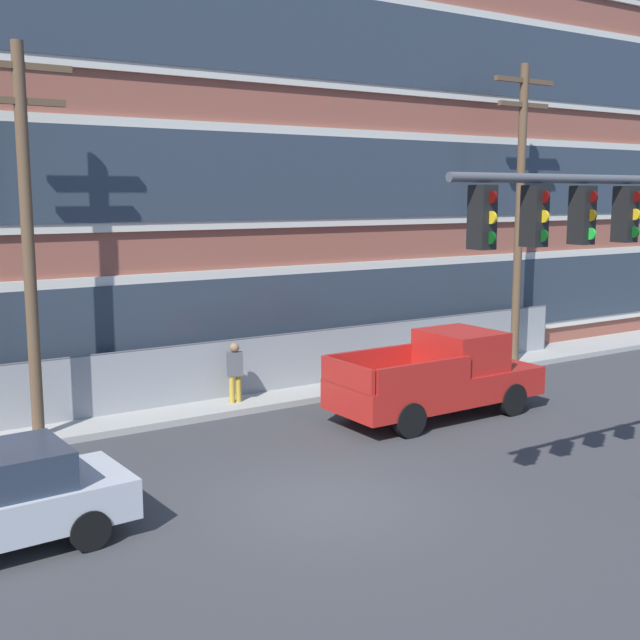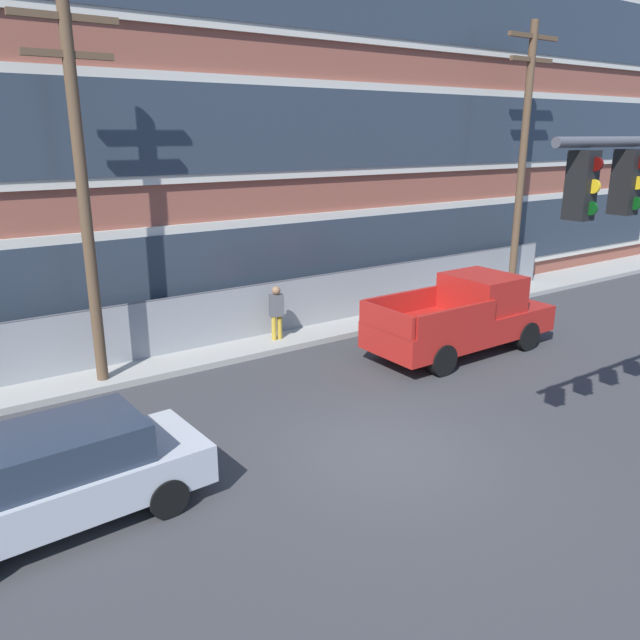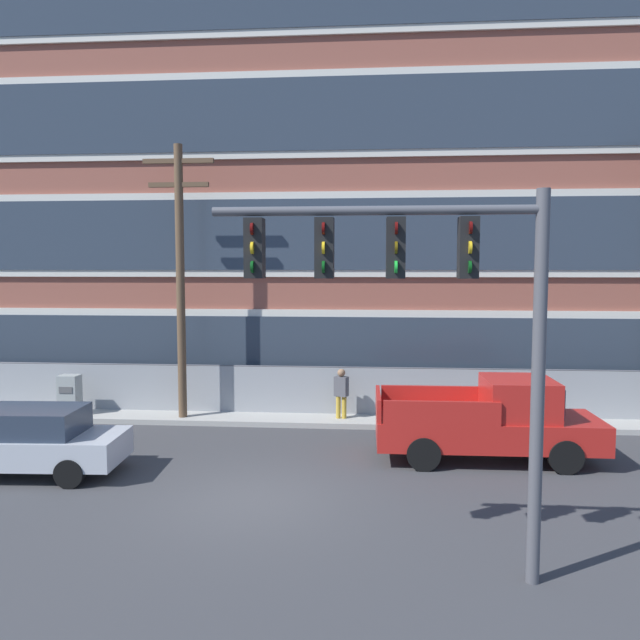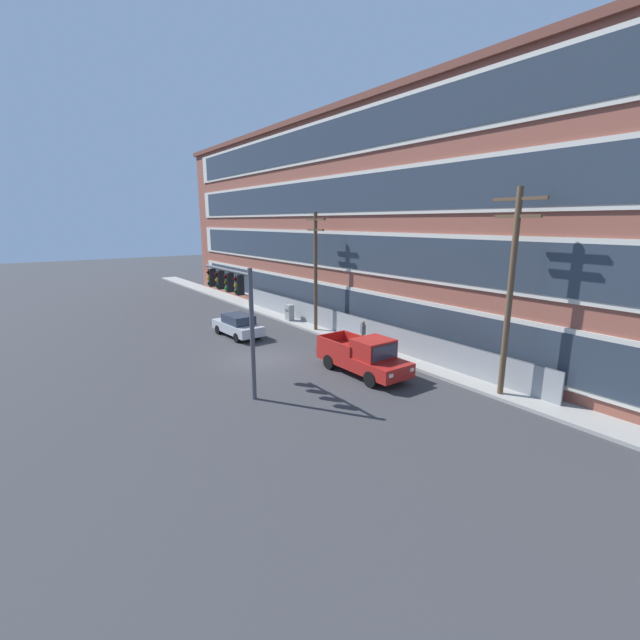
% 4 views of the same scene
% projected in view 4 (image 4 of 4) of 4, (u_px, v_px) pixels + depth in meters
% --- Properties ---
extents(ground_plane, '(160.00, 160.00, 0.00)m').
position_uv_depth(ground_plane, '(261.00, 359.00, 24.87)').
color(ground_plane, '#38383A').
extents(sidewalk_building_side, '(80.00, 1.93, 0.16)m').
position_uv_depth(sidewalk_building_side, '(350.00, 339.00, 28.69)').
color(sidewalk_building_side, '#9E9B93').
rests_on(sidewalk_building_side, ground).
extents(brick_mill_building, '(54.75, 9.84, 15.42)m').
position_uv_depth(brick_mill_building, '(393.00, 223.00, 31.69)').
color(brick_mill_building, brown).
rests_on(brick_mill_building, ground).
extents(chain_link_fence, '(29.29, 0.06, 1.67)m').
position_uv_depth(chain_link_fence, '(344.00, 325.00, 29.55)').
color(chain_link_fence, gray).
rests_on(chain_link_fence, ground).
extents(traffic_signal_mast, '(4.96, 0.43, 5.90)m').
position_uv_depth(traffic_signal_mast, '(234.00, 298.00, 19.63)').
color(traffic_signal_mast, '#4C4C51').
rests_on(traffic_signal_mast, ground).
extents(pickup_truck_red, '(5.51, 2.16, 2.05)m').
position_uv_depth(pickup_truck_red, '(364.00, 357.00, 22.14)').
color(pickup_truck_red, '#AD1E19').
rests_on(pickup_truck_red, ground).
extents(sedan_silver, '(4.57, 2.00, 1.56)m').
position_uv_depth(sedan_silver, '(238.00, 325.00, 29.60)').
color(sedan_silver, '#B2B5BA').
rests_on(sedan_silver, ground).
extents(utility_pole_near_corner, '(2.15, 0.26, 8.45)m').
position_uv_depth(utility_pole_near_corner, '(316.00, 268.00, 30.04)').
color(utility_pole_near_corner, brown).
rests_on(utility_pole_near_corner, ground).
extents(utility_pole_midblock, '(2.37, 0.26, 9.22)m').
position_uv_depth(utility_pole_midblock, '(511.00, 287.00, 18.40)').
color(utility_pole_midblock, brown).
rests_on(utility_pole_midblock, ground).
extents(electrical_cabinet, '(0.61, 0.52, 1.40)m').
position_uv_depth(electrical_cabinet, '(290.00, 313.00, 33.82)').
color(electrical_cabinet, '#939993').
rests_on(electrical_cabinet, ground).
extents(pedestrian_near_cabinet, '(0.46, 0.38, 1.69)m').
position_uv_depth(pedestrian_near_cabinet, '(363.00, 332.00, 27.12)').
color(pedestrian_near_cabinet, '#B7932D').
rests_on(pedestrian_near_cabinet, ground).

